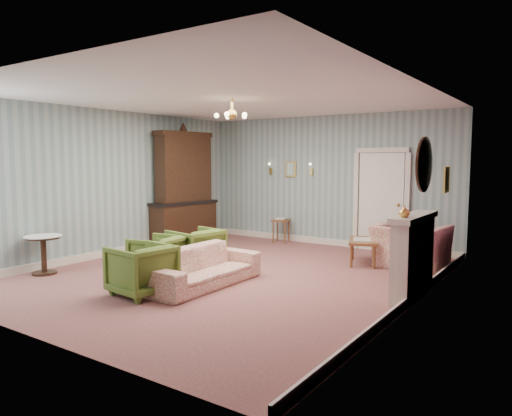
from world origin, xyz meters
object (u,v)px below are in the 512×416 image
Objects in this scene: fireplace at (413,256)px; pedestal_table at (44,255)px; olive_chair_b at (158,255)px; wingback_chair at (411,239)px; side_table_black at (412,252)px; olive_chair_c at (196,247)px; dresser at (183,185)px; olive_chair_a at (142,267)px; coffee_table at (363,252)px; sofa_chintz at (203,260)px.

fireplace is 2.13× the size of pedestal_table.
wingback_chair reaches higher than olive_chair_b.
olive_chair_b is 1.16× the size of side_table_black.
olive_chair_c is at bearing 160.54° from olive_chair_b.
pedestal_table is at bearing -83.90° from dresser.
olive_chair_b is 0.54× the size of fireplace.
wingback_chair is (3.03, 2.31, 0.11)m from olive_chair_c.
dresser reaches higher than olive_chair_a.
coffee_table is at bearing 179.03° from side_table_black.
olive_chair_c reaches higher than side_table_black.
olive_chair_b is 0.94× the size of olive_chair_c.
sofa_chintz is (0.94, 0.02, 0.01)m from olive_chair_b.
olive_chair_a is 3.83m from fireplace.
olive_chair_a reaches higher than coffee_table.
wingback_chair is 1.79× the size of pedestal_table.
olive_chair_c is 2.78m from dresser.
olive_chair_c is (-0.40, 1.61, 0.00)m from olive_chair_a.
olive_chair_c reaches higher than sofa_chintz.
wingback_chair is at bearing 12.18° from dresser.
dresser reaches higher than olive_chair_c.
coffee_table is at bearing 132.29° from olive_chair_b.
side_table_black is (2.34, 2.83, -0.07)m from sofa_chintz.
coffee_table is at bearing -26.93° from sofa_chintz.
dresser reaches higher than wingback_chair.
olive_chair_b reaches higher than side_table_black.
side_table_black is at bearing 150.58° from olive_chair_a.
wingback_chair is 0.88m from coffee_table.
olive_chair_b reaches higher than coffee_table.
coffee_table is at bearing 130.22° from fireplace.
coffee_table is 5.60m from pedestal_table.
side_table_black is at bearing 106.37° from fireplace.
olive_chair_b is at bearing -140.24° from olive_chair_a.
side_table_black is at bearing -39.67° from sofa_chintz.
olive_chair_a is at bearing 62.77° from wingback_chair.
olive_chair_b is 0.64× the size of wingback_chair.
olive_chair_c is 3.63m from fireplace.
olive_chair_b is 0.77m from olive_chair_c.
fireplace is (2.81, 1.22, 0.19)m from sofa_chintz.
sofa_chintz is 0.75× the size of dresser.
wingback_chair is 1.32× the size of coffee_table.
dresser is at bearing 12.78° from wingback_chair.
olive_chair_c is at bearing 47.00° from sofa_chintz.
dresser is (-2.31, 3.39, 0.95)m from olive_chair_a.
sofa_chintz reaches higher than olive_chair_b.
fireplace reaches higher than olive_chair_a.
pedestal_table is at bearing -158.67° from fireplace.
olive_chair_c is 3.76m from side_table_black.
fireplace is at bearing -66.59° from sofa_chintz.
coffee_table is 1.37× the size of side_table_black.
olive_chair_c is at bearing -172.21° from fireplace.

